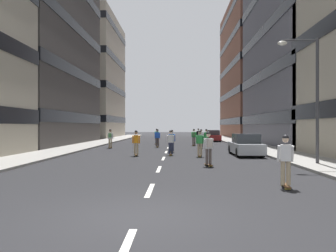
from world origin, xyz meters
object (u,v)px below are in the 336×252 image
skater_1 (157,135)px  skater_3 (286,158)px  streetlamp_right (310,86)px  skater_8 (136,142)px  skater_0 (157,137)px  skater_10 (172,139)px  skater_7 (171,141)px  skater_9 (206,137)px  skater_2 (194,136)px  skater_12 (209,146)px  parked_car_mid (213,136)px  parked_car_near (246,146)px  skater_6 (200,142)px  skater_5 (198,135)px  skater_11 (201,138)px  skater_4 (110,137)px

skater_1 → skater_3: bearing=-76.7°
streetlamp_right → skater_8: streetlamp_right is taller
skater_0 → skater_10: (1.50, -6.08, 0.03)m
skater_7 → skater_0: bearing=99.9°
skater_3 → skater_1: bearing=103.3°
skater_3 → skater_9: same height
skater_1 → streetlamp_right: bearing=-64.3°
skater_0 → skater_2: size_ratio=1.00×
skater_9 → skater_7: bearing=-110.5°
skater_7 → skater_12: (2.08, -6.11, 0.03)m
parked_car_mid → skater_0: bearing=-118.8°
skater_0 → skater_1: size_ratio=1.00×
parked_car_near → streetlamp_right: bearing=-69.7°
skater_2 → skater_7: 11.17m
skater_1 → skater_12: size_ratio=1.00×
skater_6 → skater_5: bearing=86.5°
skater_1 → skater_5: (4.96, 3.46, 0.00)m
skater_0 → skater_6: bearing=-70.1°
skater_3 → skater_9: 20.77m
skater_10 → skater_11: bearing=62.0°
skater_5 → skater_8: same height
skater_2 → skater_12: size_ratio=1.00×
skater_7 → skater_9: same height
skater_2 → skater_3: bearing=-85.3°
skater_8 → skater_9: size_ratio=1.00×
parked_car_near → skater_3: 11.79m
skater_7 → skater_8: (-2.38, -0.64, 0.00)m
skater_1 → skater_8: 14.09m
skater_0 → skater_8: same height
skater_4 → skater_3: bearing=-62.3°
skater_0 → skater_11: bearing=-14.6°
skater_3 → parked_car_mid: bearing=87.9°
skater_2 → parked_car_near: bearing=-74.5°
parked_car_mid → skater_11: (-2.56, -13.30, 0.29)m
skater_11 → skater_12: size_ratio=1.00×
skater_6 → skater_9: (1.36, 10.05, 0.00)m
skater_11 → skater_4: bearing=-177.7°
skater_6 → skater_12: (0.10, -5.02, 0.03)m
skater_2 → skater_8: bearing=-111.6°
parked_car_mid → parked_car_near: bearing=-90.0°
skater_8 → skater_11: size_ratio=1.00×
skater_11 → skater_9: bearing=68.1°
skater_2 → skater_8: 12.46m
skater_5 → skater_2: bearing=-98.4°
skater_8 → skater_12: size_ratio=1.00×
skater_1 → skater_2: 4.78m
parked_car_near → skater_3: skater_3 is taller
skater_9 → skater_2: bearing=119.6°
skater_1 → skater_6: size_ratio=1.00×
skater_2 → parked_car_mid: bearing=72.5°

